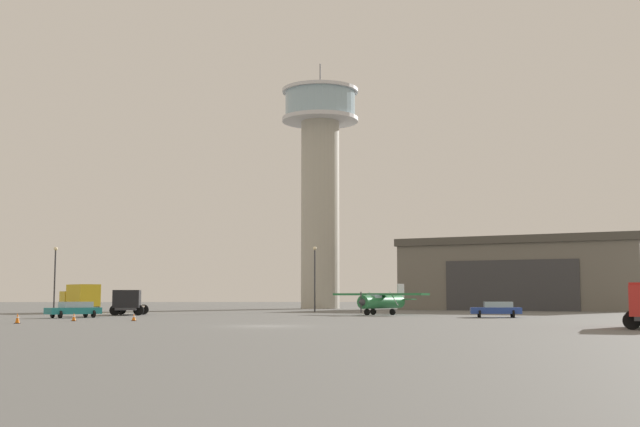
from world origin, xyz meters
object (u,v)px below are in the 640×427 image
light_post_north (315,272)px  traffic_cone_mid_apron (74,317)px  truck_flatbed_black (129,303)px  truck_box_yellow (80,297)px  car_blue (496,309)px  traffic_cone_near_right (134,317)px  traffic_cone_near_left (18,318)px  control_tower (320,172)px  airplane_green (382,300)px  car_teal (74,309)px  light_post_west (55,272)px

light_post_north → traffic_cone_mid_apron: size_ratio=12.67×
truck_flatbed_black → truck_box_yellow: bearing=-147.7°
car_blue → traffic_cone_near_right: bearing=26.2°
truck_box_yellow → car_blue: size_ratio=1.49×
truck_box_yellow → traffic_cone_near_right: (10.51, -28.91, -1.42)m
truck_flatbed_black → traffic_cone_near_left: size_ratio=8.80×
control_tower → airplane_green: (3.66, -40.33, -18.90)m
truck_box_yellow → car_teal: truck_box_yellow is taller
car_teal → car_blue: bearing=141.0°
control_tower → car_teal: 58.40m
truck_flatbed_black → car_blue: size_ratio=1.39×
car_blue → light_post_west: light_post_west is taller
truck_flatbed_black → truck_box_yellow: size_ratio=0.93×
airplane_green → light_post_north: 16.42m
airplane_green → car_blue: 13.36m
airplane_green → truck_flatbed_black: 24.82m
truck_box_yellow → light_post_north: size_ratio=0.90×
truck_box_yellow → car_blue: truck_box_yellow is taller
car_blue → car_teal: 36.50m
light_post_north → truck_flatbed_black: bearing=-142.3°
car_blue → truck_box_yellow: bearing=-16.2°
control_tower → car_blue: size_ratio=8.04×
traffic_cone_near_right → car_teal: bearing=125.5°
car_teal → traffic_cone_near_right: 11.34m
light_post_north → traffic_cone_near_left: light_post_north is taller
truck_flatbed_black → light_post_north: 24.23m
truck_box_yellow → traffic_cone_mid_apron: (6.09, -28.96, -1.40)m
car_teal → traffic_cone_near_left: (-0.39, -14.56, -0.38)m
airplane_green → traffic_cone_near_right: airplane_green is taller
airplane_green → light_post_west: 38.86m
car_blue → traffic_cone_mid_apron: car_blue is taller
truck_box_yellow → traffic_cone_near_right: bearing=167.6°
truck_flatbed_black → car_teal: size_ratio=1.38×
light_post_west → traffic_cone_near_right: size_ratio=13.36×
truck_flatbed_black → light_post_west: bearing=-145.1°
car_teal → light_post_north: bearing=-169.6°
car_teal → light_post_north: (22.01, 24.09, 3.88)m
control_tower → traffic_cone_mid_apron: size_ratio=61.27×
light_post_north → traffic_cone_near_right: 36.96m
truck_flatbed_black → truck_box_yellow: 12.43m
truck_box_yellow → traffic_cone_near_left: 34.46m
truck_flatbed_black → truck_box_yellow: truck_box_yellow is taller
control_tower → light_post_north: (-2.19, -25.31, -15.73)m
light_post_north → truck_box_yellow: bearing=-170.4°
airplane_green → car_teal: size_ratio=1.91×
truck_flatbed_black → light_post_north: size_ratio=0.84×
truck_box_yellow → light_post_west: size_ratio=0.92×
control_tower → traffic_cone_near_left: control_tower is taller
car_blue → traffic_cone_mid_apron: bearing=24.4°
car_teal → traffic_cone_mid_apron: car_teal is taller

